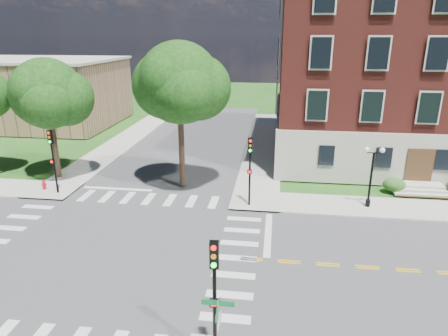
# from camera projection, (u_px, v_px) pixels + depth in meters

# --- Properties ---
(ground) EXTENTS (160.00, 160.00, 0.00)m
(ground) POSITION_uv_depth(u_px,v_px,m) (109.00, 249.00, 22.34)
(ground) COLOR #1F5116
(ground) RESTS_ON ground
(road_ew) EXTENTS (90.00, 12.00, 0.01)m
(road_ew) POSITION_uv_depth(u_px,v_px,m) (109.00, 249.00, 22.34)
(road_ew) COLOR #3D3D3F
(road_ew) RESTS_ON ground
(road_ns) EXTENTS (12.00, 90.00, 0.01)m
(road_ns) POSITION_uv_depth(u_px,v_px,m) (109.00, 249.00, 22.34)
(road_ns) COLOR #3D3D3F
(road_ns) RESTS_ON ground
(sidewalk_ne) EXTENTS (34.00, 34.00, 0.12)m
(sidewalk_ne) POSITION_uv_depth(u_px,v_px,m) (348.00, 171.00, 34.82)
(sidewalk_ne) COLOR #9E9B93
(sidewalk_ne) RESTS_ON ground
(sidewalk_nw) EXTENTS (34.00, 34.00, 0.12)m
(sidewalk_nw) POSITION_uv_depth(u_px,v_px,m) (22.00, 157.00, 38.68)
(sidewalk_nw) COLOR #9E9B93
(sidewalk_nw) RESTS_ON ground
(crosswalk_east) EXTENTS (2.20, 10.20, 0.02)m
(crosswalk_east) POSITION_uv_depth(u_px,v_px,m) (237.00, 258.00, 21.44)
(crosswalk_east) COLOR silver
(crosswalk_east) RESTS_ON ground
(stop_bar_east) EXTENTS (0.40, 5.50, 0.00)m
(stop_bar_east) POSITION_uv_depth(u_px,v_px,m) (268.00, 234.00, 24.05)
(stop_bar_east) COLOR silver
(stop_bar_east) RESTS_ON ground
(main_building) EXTENTS (30.60, 22.40, 16.50)m
(main_building) POSITION_uv_depth(u_px,v_px,m) (440.00, 69.00, 37.30)
(main_building) COLOR #B8B2A2
(main_building) RESTS_ON ground
(secondary_building) EXTENTS (20.40, 15.40, 8.30)m
(secondary_building) POSITION_uv_depth(u_px,v_px,m) (38.00, 91.00, 51.88)
(secondary_building) COLOR #836448
(secondary_building) RESTS_ON ground
(tree_c) EXTENTS (5.51, 5.51, 9.65)m
(tree_c) POSITION_uv_depth(u_px,v_px,m) (47.00, 94.00, 31.10)
(tree_c) COLOR #312118
(tree_c) RESTS_ON ground
(tree_d) EXTENTS (5.98, 5.98, 10.95)m
(tree_d) POSITION_uv_depth(u_px,v_px,m) (179.00, 83.00, 28.85)
(tree_d) COLOR #312118
(tree_d) RESTS_ON ground
(traffic_signal_se) EXTENTS (0.34, 0.38, 4.80)m
(traffic_signal_se) POSITION_uv_depth(u_px,v_px,m) (214.00, 286.00, 13.79)
(traffic_signal_se) COLOR black
(traffic_signal_se) RESTS_ON ground
(traffic_signal_ne) EXTENTS (0.34, 0.37, 4.80)m
(traffic_signal_ne) POSITION_uv_depth(u_px,v_px,m) (250.00, 163.00, 26.86)
(traffic_signal_ne) COLOR black
(traffic_signal_ne) RESTS_ON ground
(traffic_signal_nw) EXTENTS (0.34, 0.39, 4.80)m
(traffic_signal_nw) POSITION_uv_depth(u_px,v_px,m) (52.00, 154.00, 28.97)
(traffic_signal_nw) COLOR black
(traffic_signal_nw) RESTS_ON ground
(twin_lamp_west) EXTENTS (1.36, 0.36, 4.23)m
(twin_lamp_west) POSITION_uv_depth(u_px,v_px,m) (371.00, 173.00, 26.84)
(twin_lamp_west) COLOR black
(twin_lamp_west) RESTS_ON ground
(street_sign_pole) EXTENTS (1.10, 1.10, 3.10)m
(street_sign_pole) POSITION_uv_depth(u_px,v_px,m) (218.00, 323.00, 13.29)
(street_sign_pole) COLOR gray
(street_sign_pole) RESTS_ON ground
(fire_hydrant) EXTENTS (0.35, 0.35, 0.75)m
(fire_hydrant) POSITION_uv_depth(u_px,v_px,m) (44.00, 185.00, 30.54)
(fire_hydrant) COLOR #B10D1B
(fire_hydrant) RESTS_ON ground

